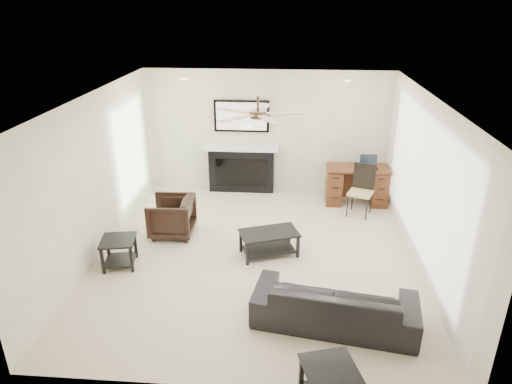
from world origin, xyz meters
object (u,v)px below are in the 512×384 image
Objects in this scene: armchair at (172,217)px; desk at (356,185)px; sofa at (335,303)px; coffee_table at (269,243)px; fireplace_unit at (241,147)px.

armchair is 3.66m from desk.
coffee_table is (-0.90, 1.60, -0.09)m from sofa.
fireplace_unit is at bearing 152.94° from armchair.
sofa is 2.74× the size of armchair.
fireplace_unit is (-1.61, 4.18, 0.66)m from sofa.
armchair is at bearing -115.91° from fireplace_unit.
desk is at bearing -11.35° from fireplace_unit.
coffee_table is at bearing 70.92° from armchair.
fireplace_unit reaches higher than armchair.
armchair is 0.39× the size of fireplace_unit.
coffee_table is at bearing -127.31° from desk.
fireplace_unit is at bearing 85.34° from coffee_table.
coffee_table is 0.74× the size of desk.
armchair is 0.82× the size of coffee_table.
sofa is 4.53m from fireplace_unit.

